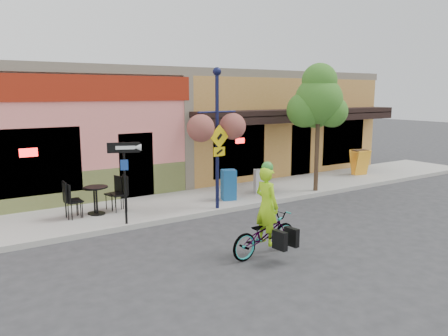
% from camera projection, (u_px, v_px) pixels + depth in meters
% --- Properties ---
extents(ground, '(90.00, 90.00, 0.00)m').
position_uv_depth(ground, '(271.00, 210.00, 13.56)').
color(ground, '#2D2D30').
rests_on(ground, ground).
extents(sidewalk, '(24.00, 3.00, 0.15)m').
position_uv_depth(sidewalk, '(234.00, 196.00, 15.20)').
color(sidewalk, '#9E9B93').
rests_on(sidewalk, ground).
extents(curb, '(24.00, 0.12, 0.15)m').
position_uv_depth(curb, '(260.00, 204.00, 14.00)').
color(curb, '#A8A59E').
rests_on(curb, ground).
extents(building, '(18.20, 8.20, 4.50)m').
position_uv_depth(building, '(164.00, 124.00, 19.36)').
color(building, '#EF7D76').
rests_on(building, ground).
extents(bicycle, '(1.90, 0.81, 0.97)m').
position_uv_depth(bicycle, '(264.00, 234.00, 9.78)').
color(bicycle, maroon).
rests_on(bicycle, ground).
extents(cyclist_rider, '(0.48, 0.68, 1.76)m').
position_uv_depth(cyclist_rider, '(267.00, 216.00, 9.74)').
color(cyclist_rider, '#A2E618').
rests_on(cyclist_rider, ground).
extents(lamp_post, '(1.37, 0.62, 4.20)m').
position_uv_depth(lamp_post, '(217.00, 139.00, 12.91)').
color(lamp_post, '#121639').
rests_on(lamp_post, sidewalk).
extents(one_way_sign, '(0.85, 0.46, 2.19)m').
position_uv_depth(one_way_sign, '(125.00, 184.00, 11.49)').
color(one_way_sign, black).
rests_on(one_way_sign, sidewalk).
extents(cafe_set_left, '(1.83, 1.21, 1.01)m').
position_uv_depth(cafe_set_left, '(94.00, 197.00, 12.57)').
color(cafe_set_left, black).
rests_on(cafe_set_left, sidewalk).
extents(cafe_set_right, '(1.80, 0.93, 1.07)m').
position_uv_depth(cafe_set_right, '(97.00, 196.00, 12.49)').
color(cafe_set_right, black).
rests_on(cafe_set_right, sidewalk).
extents(newspaper_box_blue, '(0.55, 0.52, 0.99)m').
position_uv_depth(newspaper_box_blue, '(229.00, 185.00, 14.23)').
color(newspaper_box_blue, '#185593').
rests_on(newspaper_box_blue, sidewalk).
extents(newspaper_box_grey, '(0.50, 0.47, 0.84)m').
position_uv_depth(newspaper_box_grey, '(260.00, 181.00, 15.14)').
color(newspaper_box_grey, '#B2B2B2').
rests_on(newspaper_box_grey, sidewalk).
extents(street_tree, '(2.16, 2.16, 4.53)m').
position_uv_depth(street_tree, '(318.00, 127.00, 15.29)').
color(street_tree, '#3D7A26').
rests_on(street_tree, sidewalk).
extents(sandwich_board, '(0.72, 0.58, 1.08)m').
position_uv_depth(sandwich_board, '(363.00, 163.00, 18.43)').
color(sandwich_board, '#FFAA28').
rests_on(sandwich_board, sidewalk).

